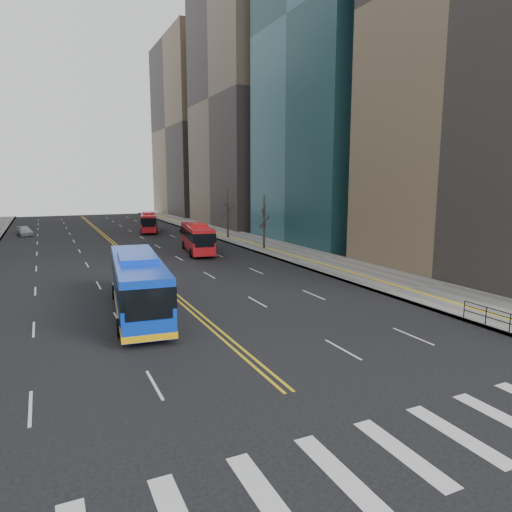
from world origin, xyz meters
The scene contains 13 objects.
ground centered at (0.00, 0.00, 0.00)m, with size 220.00×220.00×0.00m, color black.
sidewalk_right centered at (17.50, 45.00, 0.07)m, with size 7.00×130.00×0.15m, color slate.
crosswalk centered at (0.00, 0.00, 0.01)m, with size 26.70×4.00×0.01m.
centerline centered at (0.00, 55.00, 0.01)m, with size 0.55×100.00×0.01m.
office_towers centered at (0.12, 68.51, 23.92)m, with size 83.00×134.00×58.00m.
pedestrian_railing centered at (14.30, 6.00, 0.82)m, with size 0.06×6.06×1.02m.
street_trees centered at (-7.18, 34.55, 4.87)m, with size 35.20×47.20×7.60m.
blue_bus centered at (-3.25, 18.71, 1.99)m, with size 4.18×13.37×3.80m.
red_bus_near centered at (7.81, 41.04, 1.91)m, with size 4.24×11.03×3.43m.
red_bus_far centered at (7.36, 65.29, 1.82)m, with size 4.54×10.47×3.26m.
car_dark_mid centered at (9.71, 44.49, 0.67)m, with size 1.58×3.92×1.34m, color black.
car_silver centered at (-11.07, 68.35, 0.67)m, with size 1.87×4.61×1.34m, color #A7A8AD.
car_dark_far centered at (12.50, 58.46, 0.59)m, with size 1.94×4.21×1.17m, color black.
Camera 1 is at (-8.40, -9.77, 8.30)m, focal length 32.00 mm.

